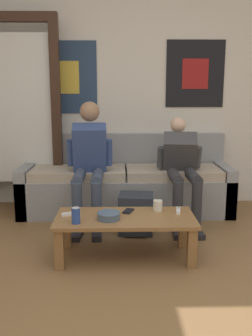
% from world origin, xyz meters
% --- Properties ---
extents(ground_plane, '(18.00, 18.00, 0.00)m').
position_xyz_m(ground_plane, '(0.00, 0.00, 0.00)').
color(ground_plane, brown).
extents(wall_back, '(10.00, 0.07, 2.55)m').
position_xyz_m(wall_back, '(-0.00, 2.58, 1.28)').
color(wall_back, silver).
rests_on(wall_back, ground_plane).
extents(door_frame, '(1.00, 0.10, 2.15)m').
position_xyz_m(door_frame, '(-1.35, 2.37, 1.20)').
color(door_frame, '#382319').
rests_on(door_frame, ground_plane).
extents(couch, '(2.31, 0.71, 0.85)m').
position_xyz_m(couch, '(-0.13, 2.23, 0.29)').
color(couch, gray).
rests_on(couch, ground_plane).
extents(coffee_table, '(1.12, 0.51, 0.34)m').
position_xyz_m(coffee_table, '(-0.16, 1.00, 0.28)').
color(coffee_table, olive).
rests_on(coffee_table, ground_plane).
extents(person_seated_adult, '(0.47, 0.89, 1.23)m').
position_xyz_m(person_seated_adult, '(-0.50, 1.87, 0.67)').
color(person_seated_adult, '#384256').
rests_on(person_seated_adult, ground_plane).
extents(person_seated_teen, '(0.47, 0.94, 1.05)m').
position_xyz_m(person_seated_teen, '(0.44, 1.87, 0.59)').
color(person_seated_teen, '#2D2D33').
rests_on(person_seated_teen, ground_plane).
extents(backpack, '(0.35, 0.34, 0.37)m').
position_xyz_m(backpack, '(-0.04, 1.54, 0.18)').
color(backpack, '#282D38').
rests_on(backpack, ground_plane).
extents(ceramic_bowl, '(0.18, 0.18, 0.06)m').
position_xyz_m(ceramic_bowl, '(-0.29, 0.94, 0.38)').
color(ceramic_bowl, '#475B75').
rests_on(ceramic_bowl, coffee_table).
extents(pillar_candle, '(0.08, 0.08, 0.10)m').
position_xyz_m(pillar_candle, '(0.12, 1.15, 0.39)').
color(pillar_candle, silver).
rests_on(pillar_candle, coffee_table).
extents(drink_can_blue, '(0.07, 0.07, 0.12)m').
position_xyz_m(drink_can_blue, '(-0.53, 0.86, 0.41)').
color(drink_can_blue, '#28479E').
rests_on(drink_can_blue, coffee_table).
extents(game_controller_near_left, '(0.06, 0.15, 0.03)m').
position_xyz_m(game_controller_near_left, '(0.29, 1.11, 0.36)').
color(game_controller_near_left, white).
rests_on(game_controller_near_left, coffee_table).
extents(game_controller_near_right, '(0.15, 0.09, 0.03)m').
position_xyz_m(game_controller_near_right, '(-0.60, 1.05, 0.36)').
color(game_controller_near_right, white).
rests_on(game_controller_near_right, coffee_table).
extents(cell_phone, '(0.11, 0.15, 0.01)m').
position_xyz_m(cell_phone, '(-0.13, 1.13, 0.35)').
color(cell_phone, black).
rests_on(cell_phone, coffee_table).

